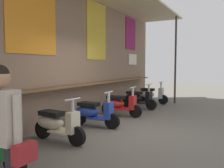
% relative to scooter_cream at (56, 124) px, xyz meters
% --- Properties ---
extents(ground_plane, '(34.14, 34.14, 0.00)m').
position_rel_scooter_cream_xyz_m(ground_plane, '(1.48, -1.08, -0.39)').
color(ground_plane, '#605B54').
extents(market_stall_facade, '(12.19, 2.09, 3.99)m').
position_rel_scooter_cream_xyz_m(market_stall_facade, '(1.47, 0.83, 1.77)').
color(market_stall_facade, '#7F6651').
rests_on(market_stall_facade, ground_plane).
extents(scooter_cream, '(0.49, 1.40, 0.97)m').
position_rel_scooter_cream_xyz_m(scooter_cream, '(0.00, 0.00, 0.00)').
color(scooter_cream, beige).
rests_on(scooter_cream, ground_plane).
extents(scooter_blue, '(0.48, 1.40, 0.97)m').
position_rel_scooter_cream_xyz_m(scooter_blue, '(1.44, 0.00, 0.00)').
color(scooter_blue, '#233D9E').
rests_on(scooter_blue, ground_plane).
extents(scooter_red, '(0.46, 1.40, 0.97)m').
position_rel_scooter_cream_xyz_m(scooter_red, '(3.02, 0.00, 0.00)').
color(scooter_red, red).
rests_on(scooter_red, ground_plane).
extents(scooter_black, '(0.49, 1.40, 0.97)m').
position_rel_scooter_cream_xyz_m(scooter_black, '(4.55, -0.00, 0.00)').
color(scooter_black, black).
rests_on(scooter_black, ground_plane).
extents(scooter_silver, '(0.46, 1.40, 0.97)m').
position_rel_scooter_cream_xyz_m(scooter_silver, '(6.03, 0.00, 0.00)').
color(scooter_silver, '#B2B5BA').
rests_on(scooter_silver, ground_plane).
extents(shopper_with_handbag, '(0.26, 0.65, 1.64)m').
position_rel_scooter_cream_xyz_m(shopper_with_handbag, '(-2.30, -1.30, 0.61)').
color(shopper_with_handbag, '#232328').
rests_on(shopper_with_handbag, ground_plane).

